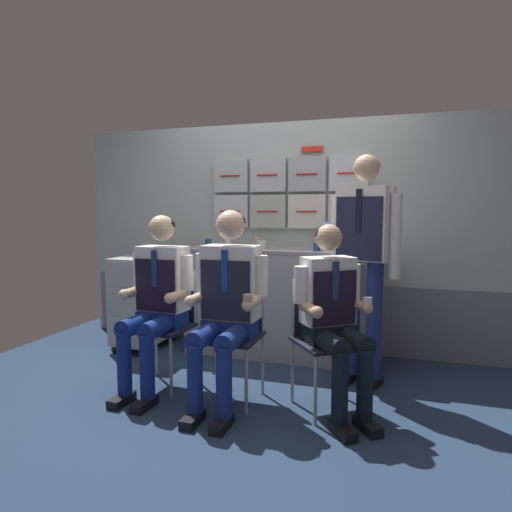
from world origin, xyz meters
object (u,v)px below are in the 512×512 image
object	(u,v)px
crew_member_right	(227,297)
crew_member_standing	(364,248)
folding_chair_by_counter	(322,327)
coffee_cup_spare	(262,244)
crew_member_left	(157,294)
water_bottle_blue_cap	(345,234)
folding_chair_right	(235,322)
crew_member_by_counter	(334,311)
folding_chair_left	(169,314)
service_trolley	(144,298)

from	to	relation	value
crew_member_right	crew_member_standing	xyz separation A→B (m)	(0.84, 0.68, 0.30)
folding_chair_by_counter	coffee_cup_spare	size ratio (longest dim) A/B	11.63
crew_member_left	crew_member_standing	xyz separation A→B (m)	(1.42, 0.61, 0.33)
water_bottle_blue_cap	coffee_cup_spare	size ratio (longest dim) A/B	3.75
folding_chair_right	crew_member_by_counter	world-z (taller)	crew_member_by_counter
crew_member_left	folding_chair_right	world-z (taller)	crew_member_left
crew_member_right	folding_chair_by_counter	bearing A→B (deg)	19.75
crew_member_by_counter	water_bottle_blue_cap	xyz separation A→B (m)	(-0.10, 1.20, 0.43)
folding_chair_left	crew_member_standing	world-z (taller)	crew_member_standing
folding_chair_by_counter	water_bottle_blue_cap	world-z (taller)	water_bottle_blue_cap
service_trolley	crew_member_right	world-z (taller)	crew_member_right
crew_member_by_counter	folding_chair_by_counter	bearing A→B (deg)	127.38
folding_chair_right	folding_chair_by_counter	world-z (taller)	same
crew_member_left	crew_member_right	xyz separation A→B (m)	(0.58, -0.08, 0.03)
folding_chair_right	coffee_cup_spare	world-z (taller)	coffee_cup_spare
crew_member_by_counter	coffee_cup_spare	xyz separation A→B (m)	(-0.80, 0.98, 0.34)
folding_chair_right	folding_chair_by_counter	bearing A→B (deg)	5.72
service_trolley	folding_chair_left	world-z (taller)	service_trolley
crew_member_left	crew_member_by_counter	bearing A→B (deg)	0.47
folding_chair_right	water_bottle_blue_cap	world-z (taller)	water_bottle_blue_cap
folding_chair_right	crew_member_standing	xyz separation A→B (m)	(0.84, 0.53, 0.51)
folding_chair_left	crew_member_by_counter	xyz separation A→B (m)	(1.28, -0.15, 0.14)
service_trolley	folding_chair_right	xyz separation A→B (m)	(1.26, -0.82, 0.06)
folding_chair_left	folding_chair_right	size ratio (longest dim) A/B	1.00
folding_chair_left	crew_member_standing	xyz separation A→B (m)	(1.41, 0.45, 0.51)
folding_chair_left	water_bottle_blue_cap	size ratio (longest dim) A/B	3.10
folding_chair_by_counter	water_bottle_blue_cap	xyz separation A→B (m)	(0.00, 1.07, 0.58)
service_trolley	crew_member_standing	world-z (taller)	crew_member_standing
crew_member_left	crew_member_standing	bearing A→B (deg)	23.13
crew_member_right	crew_member_by_counter	distance (m)	0.72
folding_chair_by_counter	crew_member_by_counter	xyz separation A→B (m)	(0.10, -0.13, 0.14)
coffee_cup_spare	folding_chair_left	bearing A→B (deg)	-120.02
folding_chair_right	crew_member_left	bearing A→B (deg)	-172.14
water_bottle_blue_cap	coffee_cup_spare	bearing A→B (deg)	-162.80
crew_member_by_counter	coffee_cup_spare	world-z (taller)	crew_member_by_counter
crew_member_right	coffee_cup_spare	world-z (taller)	crew_member_right
folding_chair_left	crew_member_standing	distance (m)	1.57
service_trolley	coffee_cup_spare	bearing A→B (deg)	4.49
folding_chair_by_counter	service_trolley	bearing A→B (deg)	157.97
folding_chair_by_counter	crew_member_by_counter	size ratio (longest dim) A/B	0.70
crew_member_left	folding_chair_right	distance (m)	0.61
service_trolley	crew_member_right	bearing A→B (deg)	-37.73
crew_member_standing	water_bottle_blue_cap	xyz separation A→B (m)	(-0.23, 0.60, 0.07)
crew_member_right	folding_chair_by_counter	world-z (taller)	crew_member_right
folding_chair_left	folding_chair_right	xyz separation A→B (m)	(0.57, -0.08, 0.00)
folding_chair_right	coffee_cup_spare	bearing A→B (deg)	95.89
service_trolley	folding_chair_by_counter	bearing A→B (deg)	-22.03
crew_member_right	crew_member_by_counter	bearing A→B (deg)	7.06
water_bottle_blue_cap	crew_member_standing	bearing A→B (deg)	-69.21
crew_member_left	folding_chair_right	xyz separation A→B (m)	(0.58, 0.08, -0.18)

